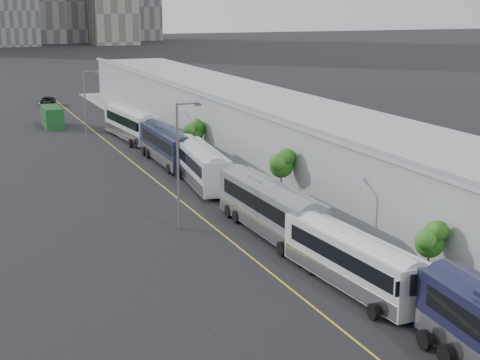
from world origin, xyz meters
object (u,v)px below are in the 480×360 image
shipping_container (52,117)px  suv (48,101)px  bus_5 (168,148)px  bus_6 (131,126)px  bus_2 (352,265)px  street_lamp_far (86,101)px  street_lamp_near (180,158)px  bus_3 (270,212)px  bus_4 (201,168)px

shipping_container → suv: size_ratio=1.24×
bus_5 → bus_6: (-0.21, 15.34, 0.06)m
bus_2 → suv: bearing=89.6°
street_lamp_far → bus_6: bearing=-14.9°
bus_5 → street_lamp_near: 24.37m
bus_3 → bus_4: size_ratio=1.03×
bus_2 → shipping_container: bearing=92.9°
bus_2 → street_lamp_near: 17.27m
bus_2 → bus_5: (-0.04, 38.98, 0.14)m
street_lamp_near → street_lamp_far: (0.39, 40.07, -0.51)m
shipping_container → suv: 22.73m
street_lamp_near → shipping_container: bearing=92.4°
bus_6 → street_lamp_near: size_ratio=1.43×
street_lamp_far → suv: street_lamp_far is taller
bus_5 → shipping_container: (-8.14, 29.45, -0.23)m
bus_3 → bus_6: bus_6 is taller
bus_3 → bus_4: bus_3 is taller
street_lamp_near → bus_6: bearing=81.6°
bus_3 → bus_5: bearing=89.1°
street_lamp_near → shipping_container: size_ratio=1.51×
bus_5 → shipping_container: size_ratio=2.07×
bus_4 → bus_6: bus_6 is taller
street_lamp_near → bus_2: bearing=-69.2°
street_lamp_near → bus_3: bearing=-32.4°
bus_6 → street_lamp_far: street_lamp_far is taller
street_lamp_far → bus_3: bearing=-82.8°
bus_2 → suv: bus_2 is taller
bus_4 → street_lamp_near: street_lamp_near is taller
bus_5 → suv: (-5.67, 52.03, -0.93)m
bus_3 → street_lamp_far: 44.28m
bus_4 → bus_2: bearing=-84.3°
bus_3 → suv: bus_3 is taller
bus_2 → bus_5: size_ratio=0.92×
street_lamp_near → suv: street_lamp_near is taller
bus_3 → suv: 79.28m
street_lamp_near → bus_5: bearing=75.7°
shipping_container → bus_5: bearing=-73.9°
bus_6 → street_lamp_far: bearing=160.4°
street_lamp_far → shipping_container: size_ratio=1.36×
bus_2 → suv: (-5.71, 91.01, -0.79)m
bus_4 → street_lamp_near: size_ratio=1.36×
street_lamp_near → suv: bearing=89.8°
bus_2 → street_lamp_far: 56.14m
bus_2 → shipping_container: size_ratio=1.91×
bus_6 → street_lamp_far: size_ratio=1.60×
bus_6 → suv: bus_6 is taller
bus_6 → street_lamp_near: bearing=-103.0°
bus_5 → street_lamp_far: size_ratio=1.52×
bus_3 → bus_6: size_ratio=0.98×
bus_4 → street_lamp_near: bearing=-109.6°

